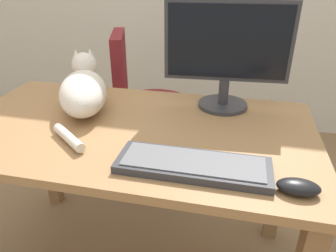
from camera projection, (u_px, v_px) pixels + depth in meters
desk at (133, 150)px, 1.19m from camera, size 1.31×0.73×0.70m
office_chair at (146, 120)px, 1.91m from camera, size 0.50×0.48×0.91m
monitor at (227, 52)px, 1.20m from camera, size 0.48×0.20×0.42m
keyboard at (193, 165)px, 0.90m from camera, size 0.44×0.15×0.03m
cat at (83, 89)px, 1.26m from camera, size 0.31×0.57×0.20m
computer_mouse at (298, 187)px, 0.80m from camera, size 0.11×0.06×0.04m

